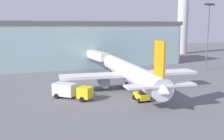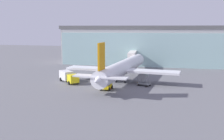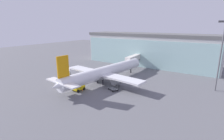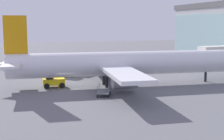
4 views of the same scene
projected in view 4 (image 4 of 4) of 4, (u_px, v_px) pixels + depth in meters
name	position (u px, v px, depth m)	size (l,w,h in m)	color
ground	(66.00, 89.00, 45.10)	(240.00, 240.00, 0.00)	slate
airplane	(118.00, 64.00, 47.52)	(28.49, 37.75, 10.57)	silver
catering_truck	(75.00, 66.00, 58.61)	(6.84, 6.59, 2.65)	yellow
baggage_cart	(104.00, 92.00, 41.13)	(3.19, 2.49, 1.50)	slate
pushback_tug	(53.00, 81.00, 46.52)	(2.21, 3.24, 2.30)	yellow
safety_cone_nose	(59.00, 86.00, 46.14)	(0.36, 0.36, 0.55)	orange
safety_cone_wingtip	(85.00, 71.00, 61.34)	(0.36, 0.36, 0.55)	orange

